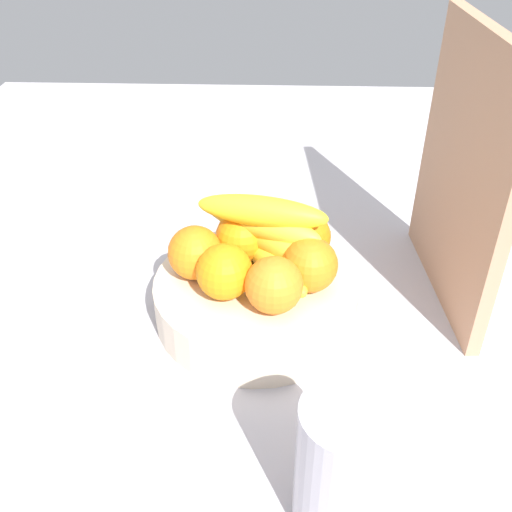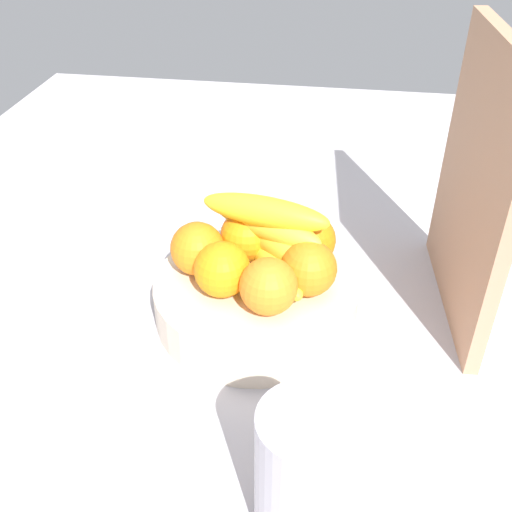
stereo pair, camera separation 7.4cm
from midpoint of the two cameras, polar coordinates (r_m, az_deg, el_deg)
name	(u,v)px [view 2 (the right image)]	position (r cm, az deg, el deg)	size (l,w,h in cm)	color
ground_plane	(262,318)	(83.49, 3.11, -6.01)	(180.00, 140.00, 3.00)	#B1ACB3
fruit_bowl	(256,298)	(79.86, 2.65, -4.13)	(26.80, 26.80, 5.74)	beige
orange_front_left	(222,269)	(74.06, -0.41, -1.39)	(7.08, 7.08, 7.08)	orange
orange_front_right	(268,286)	(71.57, 4.15, -2.99)	(7.08, 7.08, 7.08)	orange
orange_center	(309,268)	(74.93, 7.85, -1.28)	(7.08, 7.08, 7.08)	orange
orange_back_left	(309,240)	(80.21, 7.72, 1.45)	(7.08, 7.08, 7.08)	orange
orange_back_right	(246,236)	(80.34, 1.71, 1.84)	(7.08, 7.08, 7.08)	orange
orange_top_stack	(197,249)	(77.73, -2.94, 0.54)	(7.08, 7.08, 7.08)	orange
banana_bunch	(269,234)	(77.55, 3.95, 1.97)	(17.21, 17.46, 10.60)	yellow
cutting_board	(476,187)	(79.81, 22.69, 5.97)	(28.00, 1.80, 36.00)	tan
thermos_tumbler	(304,475)	(56.29, 8.61, -20.09)	(8.79, 8.79, 14.95)	#B5B0BC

